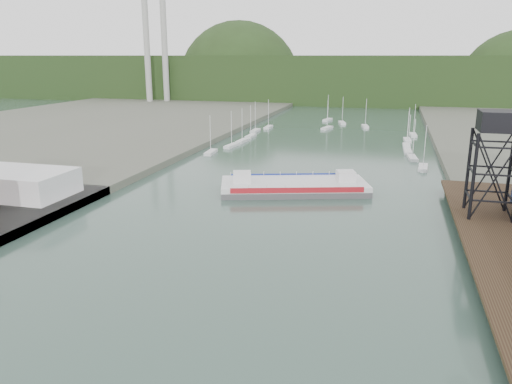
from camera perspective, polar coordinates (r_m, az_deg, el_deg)
The scene contains 6 objects.
white_shed at distance 99.05m, azimuth -25.43°, elevation 0.92°, with size 18.00×12.00×4.50m, color silver.
lift_tower at distance 82.35m, azimuth 25.93°, elevation 6.61°, with size 6.50×6.50×16.00m.
marina_sailboats at distance 164.01m, azimuth 8.26°, elevation 6.19°, with size 57.71×92.65×0.90m.
smokestacks at distance 284.28m, azimuth -11.38°, elevation 15.86°, with size 11.20×8.20×60.00m.
distant_hills at distance 324.92m, azimuth 11.38°, elevation 12.30°, with size 500.00×120.00×80.00m.
chain_ferry at distance 98.45m, azimuth 4.35°, elevation 0.71°, with size 30.47×19.37×4.09m.
Camera 1 is at (19.97, -22.31, 25.97)m, focal length 35.00 mm.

